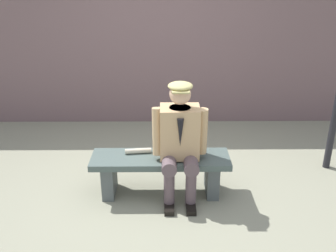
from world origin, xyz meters
name	(u,v)px	position (x,y,z in m)	size (l,w,h in m)	color
ground_plane	(161,192)	(0.00, 0.00, 0.00)	(30.00, 30.00, 0.00)	gray
bench	(161,168)	(0.00, 0.00, 0.31)	(1.46, 0.42, 0.44)	#495955
seated_man	(180,137)	(-0.20, 0.06, 0.69)	(0.57, 0.59, 1.26)	tan
rolled_magazine	(138,151)	(0.24, -0.08, 0.47)	(0.06, 0.06, 0.28)	beige
stadium_wall	(161,45)	(0.00, -2.16, 1.18)	(12.00, 0.24, 2.36)	#705759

